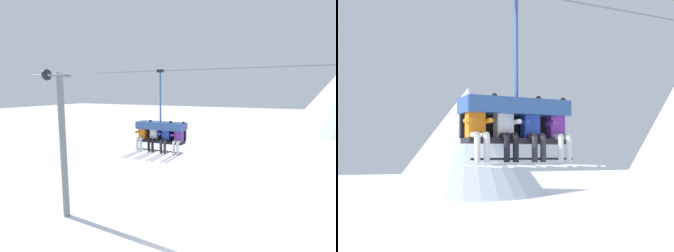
# 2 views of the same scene
# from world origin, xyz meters

# --- Properties ---
(mountain_peak_west) EXTENTS (19.83, 19.83, 13.33)m
(mountain_peak_west) POSITION_xyz_m (13.09, 42.30, 6.67)
(mountain_peak_west) COLOR silver
(mountain_peak_west) RESTS_ON ground_plane
(lift_cable) EXTENTS (18.68, 0.05, 0.05)m
(lift_cable) POSITION_xyz_m (0.59, -0.80, 7.95)
(lift_cable) COLOR slate
(chairlift_chair) EXTENTS (2.10, 0.74, 3.31)m
(chairlift_chair) POSITION_xyz_m (-1.28, -0.73, 5.59)
(chairlift_chair) COLOR #232328
(skier_orange) EXTENTS (0.46, 1.70, 1.23)m
(skier_orange) POSITION_xyz_m (-2.13, -0.95, 5.27)
(skier_orange) COLOR orange
(skier_white) EXTENTS (0.48, 1.70, 1.34)m
(skier_white) POSITION_xyz_m (-1.57, -0.94, 5.29)
(skier_white) COLOR silver
(skier_blue) EXTENTS (0.48, 1.70, 1.34)m
(skier_blue) POSITION_xyz_m (-1.00, -0.94, 5.29)
(skier_blue) COLOR #2847B7
(skier_purple) EXTENTS (0.48, 1.70, 1.34)m
(skier_purple) POSITION_xyz_m (-0.44, -0.94, 5.29)
(skier_purple) COLOR purple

